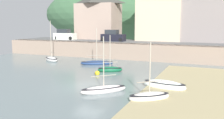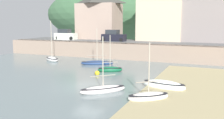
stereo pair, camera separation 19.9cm
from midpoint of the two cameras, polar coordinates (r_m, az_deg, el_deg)
quay_seawall at (r=39.27m, az=6.90°, el=2.00°), size 48.00×9.40×2.40m
hillside_backdrop at (r=76.35m, az=13.25°, el=10.00°), size 80.00×44.00×22.70m
waterfront_building_left at (r=50.12m, az=-2.77°, el=9.84°), size 7.99×5.94×8.86m
waterfront_building_centre at (r=46.27m, az=11.09°, el=11.12°), size 7.98×5.60×11.01m
waterfront_building_right at (r=45.30m, az=20.86°, el=10.30°), size 8.17×4.86×10.23m
sailboat_tall_mast at (r=19.41m, az=8.45°, el=-8.21°), size 3.25×2.93×4.49m
sailboat_far_left at (r=21.21m, az=-1.75°, el=-6.69°), size 3.50×3.51×4.79m
sailboat_blue_trim at (r=38.77m, az=-13.13°, el=0.13°), size 3.60×3.10×6.04m
motorboat_with_cabin at (r=22.76m, az=11.79°, el=-5.68°), size 4.02×1.90×1.00m
fishing_boat_green at (r=29.78m, az=-0.23°, el=-2.19°), size 3.07×2.31×4.42m
dinghy_open_wooden at (r=34.60m, az=-3.19°, el=-0.70°), size 4.43×2.90×5.07m
parked_car_near_slipway at (r=48.64m, az=-10.26°, el=5.39°), size 4.16×1.85×1.95m
parked_car_by_wall at (r=44.10m, az=0.48°, el=5.20°), size 4.14×1.82×1.95m
mooring_buoy at (r=28.09m, az=-3.13°, el=-3.07°), size 0.55×0.55×0.55m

